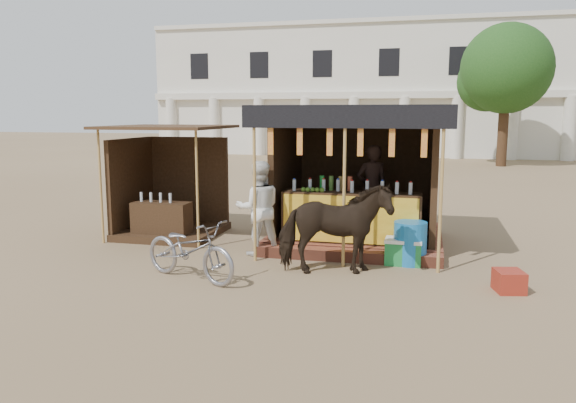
# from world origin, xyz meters

# --- Properties ---
(ground) EXTENTS (120.00, 120.00, 0.00)m
(ground) POSITION_xyz_m (0.00, 0.00, 0.00)
(ground) COLOR #846B4C
(ground) RESTS_ON ground
(main_stall) EXTENTS (3.60, 3.61, 2.78)m
(main_stall) POSITION_xyz_m (1.02, 3.36, 1.03)
(main_stall) COLOR brown
(main_stall) RESTS_ON ground
(secondary_stall) EXTENTS (2.40, 2.40, 2.38)m
(secondary_stall) POSITION_xyz_m (-3.17, 3.24, 0.85)
(secondary_stall) COLOR #3B2415
(secondary_stall) RESTS_ON ground
(cow) EXTENTS (1.97, 1.28, 1.54)m
(cow) POSITION_xyz_m (0.92, 1.04, 0.77)
(cow) COLOR black
(cow) RESTS_ON ground
(motorbike) EXTENTS (1.98, 1.30, 0.98)m
(motorbike) POSITION_xyz_m (-1.26, 0.19, 0.49)
(motorbike) COLOR gray
(motorbike) RESTS_ON ground
(bystander) EXTENTS (1.06, 0.96, 1.77)m
(bystander) POSITION_xyz_m (-0.66, 2.00, 0.89)
(bystander) COLOR white
(bystander) RESTS_ON ground
(blue_barrel) EXTENTS (0.77, 0.77, 0.76)m
(blue_barrel) POSITION_xyz_m (2.12, 2.00, 0.38)
(blue_barrel) COLOR #1769AD
(blue_barrel) RESTS_ON ground
(red_crate) EXTENTS (0.48, 0.52, 0.32)m
(red_crate) POSITION_xyz_m (3.61, 0.75, 0.16)
(red_crate) COLOR maroon
(red_crate) RESTS_ON ground
(cooler) EXTENTS (0.65, 0.46, 0.46)m
(cooler) POSITION_xyz_m (2.01, 1.95, 0.23)
(cooler) COLOR #1C7E39
(cooler) RESTS_ON ground
(background_building) EXTENTS (26.00, 7.45, 8.18)m
(background_building) POSITION_xyz_m (-2.00, 29.94, 3.98)
(background_building) COLOR silver
(background_building) RESTS_ON ground
(tree) EXTENTS (4.50, 4.40, 7.00)m
(tree) POSITION_xyz_m (5.81, 22.14, 4.63)
(tree) COLOR #382314
(tree) RESTS_ON ground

